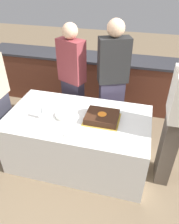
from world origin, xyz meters
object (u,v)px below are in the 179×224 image
(wine_glass, at_px, (43,111))
(person_seated_right, at_px, (175,122))
(plate_stack, at_px, (65,115))
(person_standing_back, at_px, (72,79))
(person_cutting_cake, at_px, (112,81))
(cake, at_px, (102,117))

(wine_glass, relative_size, person_seated_right, 0.11)
(plate_stack, bearing_deg, person_standing_back, 101.48)
(person_seated_right, bearing_deg, plate_stack, -88.59)
(plate_stack, xyz_separation_m, person_seated_right, (1.25, 0.03, 0.12))
(person_cutting_cake, distance_m, person_seated_right, 1.08)
(cake, height_order, person_standing_back, person_standing_back)
(person_cutting_cake, xyz_separation_m, person_standing_back, (-0.60, 0.00, -0.05))
(cake, distance_m, plate_stack, 0.45)
(person_cutting_cake, bearing_deg, wine_glass, 28.44)
(cake, distance_m, person_standing_back, 0.92)
(person_cutting_cake, height_order, person_seated_right, person_cutting_cake)
(wine_glass, bearing_deg, person_cutting_cake, 51.13)
(wine_glass, bearing_deg, person_standing_back, 84.13)
(cake, xyz_separation_m, wine_glass, (-0.69, -0.16, 0.08))
(cake, xyz_separation_m, person_standing_back, (-0.60, 0.69, 0.10))
(plate_stack, relative_size, person_cutting_cake, 0.14)
(wine_glass, relative_size, person_cutting_cake, 0.10)
(wine_glass, relative_size, person_standing_back, 0.11)
(cake, xyz_separation_m, person_cutting_cake, (0.00, 0.69, 0.15))
(cake, xyz_separation_m, person_seated_right, (0.81, -0.02, 0.10))
(person_seated_right, bearing_deg, wine_glass, -84.73)
(cake, relative_size, person_cutting_cake, 0.24)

